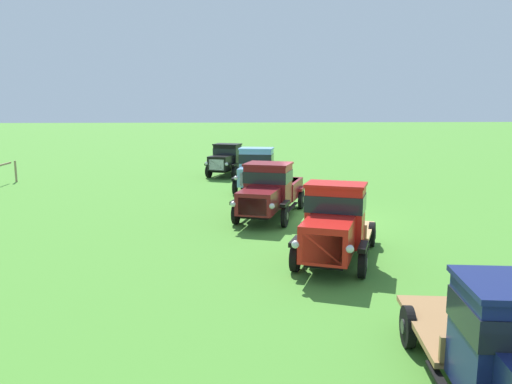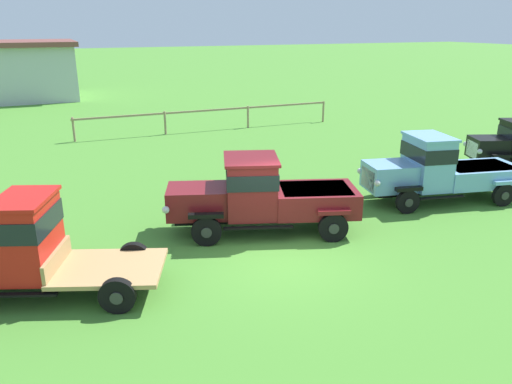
% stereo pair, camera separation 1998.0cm
% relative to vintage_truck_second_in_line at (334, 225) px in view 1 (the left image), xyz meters
% --- Properties ---
extents(ground_plane, '(240.00, 240.00, 0.00)m').
position_rel_vintage_truck_second_in_line_xyz_m(ground_plane, '(5.97, -0.65, -1.13)').
color(ground_plane, '#47842D').
extents(vintage_truck_second_in_line, '(5.24, 3.33, 2.28)m').
position_rel_vintage_truck_second_in_line_xyz_m(vintage_truck_second_in_line, '(0.00, 0.00, 0.00)').
color(vintage_truck_second_in_line, black).
rests_on(vintage_truck_second_in_line, ground).
extents(vintage_truck_midrow_center, '(5.68, 3.39, 2.20)m').
position_rel_vintage_truck_second_in_line_xyz_m(vintage_truck_midrow_center, '(6.26, 1.17, -0.02)').
color(vintage_truck_midrow_center, black).
rests_on(vintage_truck_midrow_center, ground).
extents(vintage_truck_far_side, '(5.65, 2.92, 2.28)m').
position_rel_vintage_truck_second_in_line_xyz_m(vintage_truck_far_side, '(12.75, 1.20, -0.05)').
color(vintage_truck_far_side, black).
rests_on(vintage_truck_far_side, ground).
extents(vintage_truck_back_of_row, '(4.92, 3.24, 2.05)m').
position_rel_vintage_truck_second_in_line_xyz_m(vintage_truck_back_of_row, '(18.19, 2.76, -0.07)').
color(vintage_truck_back_of_row, black).
rests_on(vintage_truck_back_of_row, ground).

